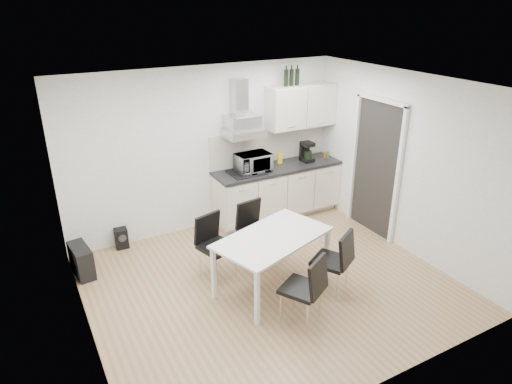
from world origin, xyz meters
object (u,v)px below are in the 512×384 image
kitchenette (279,170)px  floor_speaker (121,238)px  chair_far_right (257,233)px  chair_near_right (330,262)px  chair_far_left (217,248)px  chair_near_left (301,289)px  guitar_amp (81,261)px  dining_table (273,242)px

kitchenette → floor_speaker: bearing=176.4°
chair_far_right → chair_near_right: (0.45, -1.11, 0.00)m
chair_far_left → chair_near_right: same height
chair_near_left → chair_near_right: 0.73m
kitchenette → guitar_amp: size_ratio=4.73×
chair_near_right → chair_near_left: bearing=175.2°
chair_far_left → guitar_amp: bearing=-46.3°
kitchenette → chair_far_right: (-1.05, -1.14, -0.39)m
chair_near_left → guitar_amp: (-2.06, 2.25, -0.23)m
chair_far_left → kitchenette: bearing=-159.9°
chair_near_right → chair_far_right: bearing=81.9°
kitchenette → guitar_amp: (-3.31, -0.31, -0.62)m
kitchenette → chair_far_left: bearing=-143.8°
chair_far_left → floor_speaker: chair_far_left is taller
guitar_amp → floor_speaker: bearing=29.5°
dining_table → chair_far_right: (0.14, 0.68, -0.23)m
chair_far_right → chair_near_left: bearing=73.3°
kitchenette → chair_far_left: kitchenette is taller
chair_far_left → chair_near_right: bearing=121.8°
chair_far_left → chair_far_right: (0.66, 0.11, 0.00)m
guitar_amp → chair_far_left: bearing=-37.0°
kitchenette → guitar_amp: 3.38m
dining_table → chair_far_left: chair_far_left is taller
chair_far_right → guitar_amp: 2.42m
chair_near_right → floor_speaker: chair_near_right is taller
dining_table → chair_near_right: (0.59, -0.43, -0.23)m
guitar_amp → kitchenette: bearing=-1.5°
chair_near_left → dining_table: bearing=55.7°
kitchenette → chair_near_right: (-0.59, -2.25, -0.39)m
dining_table → floor_speaker: 2.52m
chair_far_left → chair_near_left: size_ratio=1.00×
guitar_amp → floor_speaker: (0.65, 0.48, -0.06)m
chair_near_left → floor_speaker: bearing=87.8°
kitchenette → chair_near_left: (-1.25, -2.56, -0.39)m
kitchenette → dining_table: kitchenette is taller
floor_speaker → dining_table: bearing=-49.1°
chair_far_right → floor_speaker: bearing=-47.5°
dining_table → guitar_amp: 2.64m
kitchenette → floor_speaker: (-2.66, 0.17, -0.67)m
chair_far_left → chair_far_right: 0.67m
guitar_amp → floor_speaker: 0.81m
dining_table → guitar_amp: dining_table is taller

